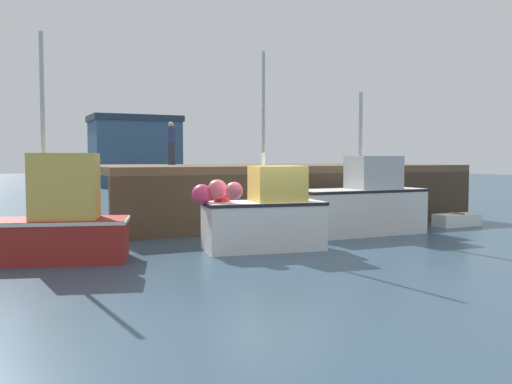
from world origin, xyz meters
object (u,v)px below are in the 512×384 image
object	(u,v)px
fishing_boat_mid	(362,204)
mooring_buoy_foreground	(255,239)
fishing_boat_near_right	(263,214)
fishing_boat_near_left	(51,223)
dockworker	(171,143)
rowboat	(457,220)

from	to	relation	value
fishing_boat_mid	mooring_buoy_foreground	distance (m)	4.66
fishing_boat_near_right	fishing_boat_near_left	bearing A→B (deg)	173.09
fishing_boat_near_right	fishing_boat_mid	distance (m)	4.26
dockworker	mooring_buoy_foreground	distance (m)	9.03
fishing_boat_mid	dockworker	xyz separation A→B (m)	(-3.91, 7.13, 2.01)
fishing_boat_near_left	rowboat	bearing A→B (deg)	4.06
dockworker	fishing_boat_near_left	bearing A→B (deg)	-123.58
dockworker	mooring_buoy_foreground	size ratio (longest dim) A/B	2.49
fishing_boat_near_right	rowboat	world-z (taller)	fishing_boat_near_right
dockworker	fishing_boat_near_right	bearing A→B (deg)	-90.94
rowboat	fishing_boat_mid	bearing A→B (deg)	-176.68
fishing_boat_near_right	rowboat	distance (m)	8.43
fishing_boat_near_left	fishing_boat_near_right	xyz separation A→B (m)	(5.06, -0.61, 0.02)
fishing_boat_near_left	fishing_boat_near_right	distance (m)	5.10
fishing_boat_near_left	rowboat	xyz separation A→B (m)	(13.31, 0.94, -0.67)
fishing_boat_mid	rowboat	bearing A→B (deg)	3.32
dockworker	mooring_buoy_foreground	world-z (taller)	dockworker
fishing_boat_near_right	rowboat	size ratio (longest dim) A/B	3.05
fishing_boat_near_right	fishing_boat_mid	bearing A→B (deg)	17.97
rowboat	mooring_buoy_foreground	world-z (taller)	mooring_buoy_foreground
fishing_boat_mid	rowboat	distance (m)	4.27
mooring_buoy_foreground	fishing_boat_near_left	bearing A→B (deg)	170.45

